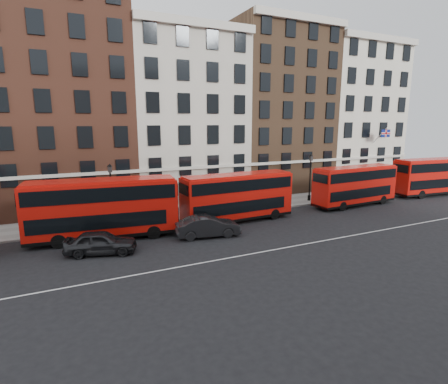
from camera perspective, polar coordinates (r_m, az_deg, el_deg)
name	(u,v)px	position (r m, az deg, el deg)	size (l,w,h in m)	color
ground	(262,241)	(27.19, 6.20, -7.95)	(120.00, 120.00, 0.00)	black
pavement	(209,210)	(36.14, -2.51, -2.89)	(80.00, 5.00, 0.15)	gray
kerb	(219,215)	(33.92, -0.87, -3.82)	(80.00, 0.30, 0.16)	gray
road_centre_line	(276,249)	(25.61, 8.56, -9.23)	(70.00, 0.12, 0.01)	white
building_terrace	(181,111)	(41.86, -7.07, 13.02)	(64.00, 11.95, 22.00)	beige
bus_b	(103,208)	(28.37, -19.18, -2.41)	(11.40, 3.97, 4.69)	red
bus_c	(237,196)	(31.70, 2.19, -0.67)	(10.55, 2.96, 4.39)	red
bus_d	(355,185)	(40.28, 20.59, 1.12)	(10.35, 3.01, 4.30)	red
bus_e	(433,176)	(50.35, 30.99, 2.30)	(11.06, 3.61, 4.57)	red
car_rear	(101,242)	(25.72, -19.46, -7.77)	(1.92, 4.77, 1.63)	#232326
car_front	(208,226)	(27.81, -2.67, -5.63)	(1.77, 5.09, 1.68)	black
lamp_post_left	(111,191)	(31.79, -17.93, 0.14)	(0.44, 0.44, 5.33)	black
lamp_post_right	(310,175)	(40.64, 13.88, 2.70)	(0.44, 0.44, 5.33)	black
traffic_light	(408,174)	(50.75, 27.87, 2.66)	(0.25, 0.45, 3.27)	black
iron_railings	(201,200)	(37.99, -3.81, -1.31)	(6.60, 0.06, 1.00)	black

